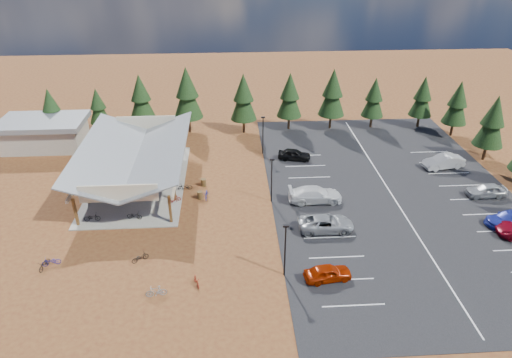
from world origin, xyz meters
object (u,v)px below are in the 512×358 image
bike_15 (174,199)px  car_4 (294,154)px  bike_10 (51,261)px  trash_bin_1 (204,183)px  bike_12 (140,257)px  lamp_post_1 (272,177)px  bike_16 (185,187)px  car_0 (328,273)px  bike_13 (156,291)px  bike_4 (134,216)px  bike_3 (132,156)px  bike_14 (206,194)px  car_8 (486,190)px  lamp_post_0 (285,247)px  car_2 (326,223)px  trash_bin_0 (200,195)px  bike_0 (92,217)px  car_7 (509,218)px  bike_1 (122,188)px  car_3 (315,195)px  car_9 (444,162)px  bike_5 (145,180)px  outbuilding (44,133)px  bike_2 (126,176)px  bike_6 (152,170)px  bike_7 (167,149)px  bike_pavilion (135,153)px  bike_11 (196,281)px  bike_8 (44,264)px

bike_15 → car_4: (14.30, 9.66, 0.29)m
bike_10 → bike_15: bike_15 is taller
trash_bin_1 → bike_12: 14.16m
trash_bin_1 → lamp_post_1: bearing=-27.2°
bike_16 → car_0: 20.53m
bike_13 → bike_10: bearing=-123.0°
bike_4 → bike_13: size_ratio=0.91×
trash_bin_1 → bike_3: 11.74m
bike_4 → bike_14: bike_14 is taller
bike_4 → car_8: bearing=-76.6°
lamp_post_0 → bike_4: (-14.16, 9.29, -2.47)m
bike_15 → car_2: (15.25, -6.01, 0.34)m
car_4 → trash_bin_0: bearing=139.4°
bike_4 → bike_10: (-6.05, -6.78, -0.09)m
bike_0 → car_7: 41.57m
bike_1 → trash_bin_0: bearing=-96.1°
bike_15 → trash_bin_1: bearing=-67.6°
car_8 → car_3: bearing=-90.3°
lamp_post_0 → lamp_post_1: same height
car_4 → car_9: 18.29m
bike_5 → bike_10: bearing=160.3°
outbuilding → bike_14: 26.58m
trash_bin_0 → bike_12: (-4.83, -10.38, -0.04)m
bike_13 → car_8: car_8 is taller
bike_2 → car_8: 40.66m
bike_6 → bike_1: bearing=157.2°
bike_2 → bike_16: size_ratio=1.20×
trash_bin_1 → bike_14: bike_14 is taller
trash_bin_0 → bike_5: bearing=151.3°
bike_7 → car_2: size_ratio=0.29×
bike_1 → trash_bin_1: bearing=-78.0°
bike_6 → bike_10: bearing=168.7°
outbuilding → trash_bin_1: 24.81m
car_4 → bike_pavilion: bearing=116.4°
lamp_post_0 → bike_11: bearing=-173.4°
lamp_post_1 → car_2: (4.81, -5.74, -2.18)m
bike_7 → bike_14: 12.88m
car_4 → car_7: (19.26, -15.85, -0.01)m
bike_10 → lamp_post_0: bearing=67.5°
lamp_post_1 → bike_0: 18.71m
bike_4 → bike_8: bearing=147.6°
bike_5 → car_9: size_ratio=0.33×
lamp_post_0 → bike_15: 16.31m
bike_pavilion → bike_1: 4.12m
lamp_post_0 → bike_0: (-18.34, 9.20, -2.46)m
bike_1 → car_7: 40.56m
outbuilding → bike_5: 18.89m
bike_8 → car_4: 31.50m
bike_pavilion → car_4: bike_pavilion is taller
trash_bin_0 → car_4: bearing=37.7°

